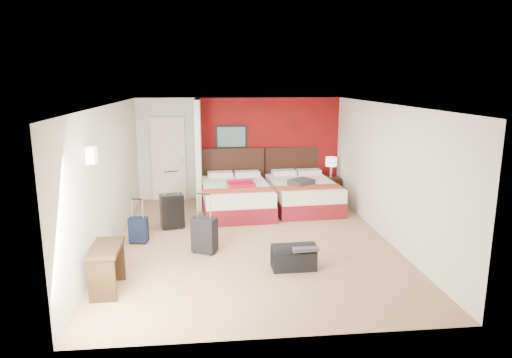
{
  "coord_description": "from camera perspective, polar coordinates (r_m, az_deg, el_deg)",
  "views": [
    {
      "loc": [
        -0.74,
        -7.92,
        2.92
      ],
      "look_at": [
        0.16,
        0.8,
        1.0
      ],
      "focal_mm": 31.81,
      "sensor_mm": 36.0,
      "label": 1
    }
  ],
  "objects": [
    {
      "name": "partition_wall",
      "position": [
        10.67,
        -7.24,
        3.25
      ],
      "size": [
        0.12,
        1.2,
        2.5
      ],
      "primitive_type": "cube",
      "color": "silver",
      "rests_on": "ground"
    },
    {
      "name": "bed_left",
      "position": [
        10.23,
        -2.54,
        -2.4
      ],
      "size": [
        1.61,
        2.2,
        0.64
      ],
      "primitive_type": "cube",
      "rotation": [
        0.0,
        0.0,
        0.06
      ],
      "color": "white",
      "rests_on": "ground"
    },
    {
      "name": "jacket_bundle",
      "position": [
        10.22,
        5.72,
        -0.39
      ],
      "size": [
        0.64,
        0.62,
        0.12
      ],
      "primitive_type": "cube",
      "rotation": [
        0.0,
        0.0,
        0.61
      ],
      "color": "#3A3A3F",
      "rests_on": "bed_right"
    },
    {
      "name": "ground",
      "position": [
        8.48,
        -0.53,
        -7.8
      ],
      "size": [
        6.5,
        6.5,
        0.0
      ],
      "primitive_type": "plane",
      "color": "tan",
      "rests_on": "ground"
    },
    {
      "name": "suitcase_black",
      "position": [
        9.23,
        -10.5,
        -4.12
      ],
      "size": [
        0.5,
        0.38,
        0.67
      ],
      "primitive_type": "cube",
      "rotation": [
        0.0,
        0.0,
        0.25
      ],
      "color": "black",
      "rests_on": "ground"
    },
    {
      "name": "duffel_bag",
      "position": [
        7.27,
        4.73,
        -9.89
      ],
      "size": [
        0.69,
        0.38,
        0.35
      ],
      "primitive_type": "cube",
      "rotation": [
        0.0,
        0.0,
        0.02
      ],
      "color": "black",
      "rests_on": "ground"
    },
    {
      "name": "suitcase_navy",
      "position": [
        8.58,
        -14.54,
        -6.38
      ],
      "size": [
        0.35,
        0.25,
        0.45
      ],
      "primitive_type": "cube",
      "rotation": [
        0.0,
        0.0,
        -0.16
      ],
      "color": "black",
      "rests_on": "ground"
    },
    {
      "name": "jacket_draped",
      "position": [
        7.18,
        6.02,
        -8.5
      ],
      "size": [
        0.43,
        0.37,
        0.05
      ],
      "primitive_type": "cube",
      "rotation": [
        0.0,
        0.0,
        0.09
      ],
      "color": "#3E3D43",
      "rests_on": "duffel_bag"
    },
    {
      "name": "bed_right",
      "position": [
        10.61,
        5.88,
        -1.97
      ],
      "size": [
        1.57,
        2.14,
        0.62
      ],
      "primitive_type": "cube",
      "rotation": [
        0.0,
        0.0,
        0.06
      ],
      "color": "white",
      "rests_on": "ground"
    },
    {
      "name": "desk",
      "position": [
        6.81,
        -18.21,
        -10.65
      ],
      "size": [
        0.42,
        0.81,
        0.67
      ],
      "primitive_type": "cube",
      "rotation": [
        0.0,
        0.0,
        0.02
      ],
      "color": "black",
      "rests_on": "ground"
    },
    {
      "name": "room_walls",
      "position": [
        9.51,
        -9.81,
        2.1
      ],
      "size": [
        5.02,
        6.52,
        2.5
      ],
      "color": "silver",
      "rests_on": "ground"
    },
    {
      "name": "suitcase_charcoal",
      "position": [
        7.89,
        -6.48,
        -7.14
      ],
      "size": [
        0.48,
        0.41,
        0.6
      ],
      "primitive_type": "cube",
      "rotation": [
        0.0,
        0.0,
        -0.46
      ],
      "color": "black",
      "rests_on": "ground"
    },
    {
      "name": "red_accent_panel",
      "position": [
        11.38,
        1.69,
        3.91
      ],
      "size": [
        3.5,
        0.04,
        2.5
      ],
      "primitive_type": "cube",
      "color": "maroon",
      "rests_on": "ground"
    },
    {
      "name": "red_suitcase_open",
      "position": [
        10.05,
        -1.96,
        -0.51
      ],
      "size": [
        0.67,
        0.85,
        0.1
      ],
      "primitive_type": "cube",
      "rotation": [
        0.0,
        0.0,
        0.15
      ],
      "color": "#A70E27",
      "rests_on": "bed_left"
    },
    {
      "name": "entry_door",
      "position": [
        11.33,
        -10.94,
        2.5
      ],
      "size": [
        0.82,
        0.06,
        2.05
      ],
      "primitive_type": "cube",
      "color": "silver",
      "rests_on": "ground"
    },
    {
      "name": "table_lamp",
      "position": [
        11.3,
        9.42,
        1.48
      ],
      "size": [
        0.35,
        0.35,
        0.49
      ],
      "primitive_type": "cylinder",
      "rotation": [
        0.0,
        0.0,
        0.3
      ],
      "color": "silver",
      "rests_on": "nightstand"
    },
    {
      "name": "nightstand",
      "position": [
        11.41,
        9.33,
        -1.16
      ],
      "size": [
        0.41,
        0.41,
        0.58
      ],
      "primitive_type": "cube",
      "rotation": [
        0.0,
        0.0,
        -0.01
      ],
      "color": "black",
      "rests_on": "ground"
    }
  ]
}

